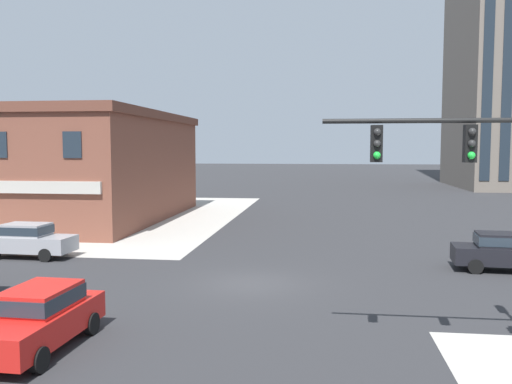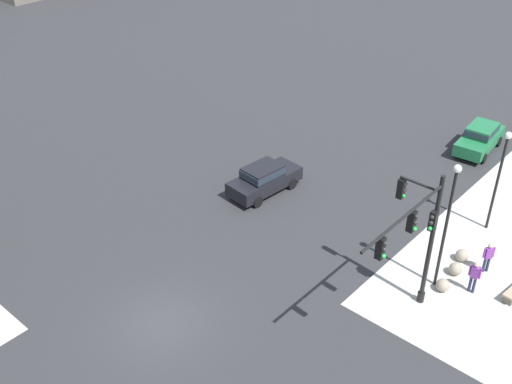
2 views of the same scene
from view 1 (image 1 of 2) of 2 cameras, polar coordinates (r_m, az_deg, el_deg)
The scene contains 6 objects.
ground_plane at distance 21.94m, azimuth -0.57°, elevation -9.60°, with size 320.00×320.00×0.00m, color #2D2D30.
sidewalk_far_corner at distance 47.33m, azimuth -21.72°, elevation -2.21°, with size 32.00×32.00×0.02m, color #B7B2A8.
car_main_northbound_near at distance 26.26m, azimuth 24.66°, elevation -5.61°, with size 4.54×2.17×1.68m.
car_cross_westbound at distance 29.10m, azimuth -22.86°, elevation -4.57°, with size 4.47×2.03×1.68m.
car_parked_curb at distance 15.98m, azimuth -21.84°, elevation -12.01°, with size 2.01×4.46×1.68m.
storefront_block_near_corner at distance 45.37m, azimuth -23.38°, elevation 2.56°, with size 22.89×20.34×8.04m.
Camera 1 is at (2.92, -21.06, 5.42)m, focal length 38.02 mm.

